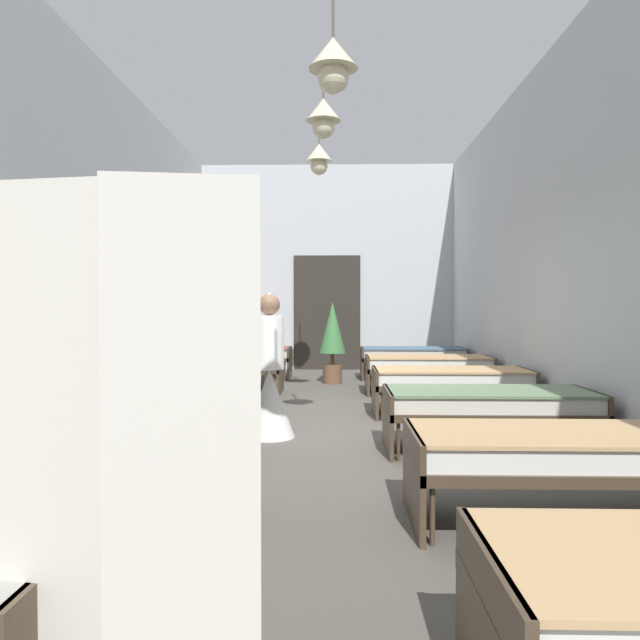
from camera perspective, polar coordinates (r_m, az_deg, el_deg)
ground_plane at (r=6.60m, az=-0.13°, el=-10.85°), size 5.90×12.95×0.10m
room_shell at (r=7.69m, az=0.13°, el=7.48°), size 5.70×12.55×4.31m
bed_left_row_1 at (r=4.21m, az=-24.04°, el=-11.23°), size 1.90×0.84×0.57m
bed_right_row_1 at (r=4.07m, az=22.26°, el=-11.65°), size 1.90×0.84×0.57m
bed_left_row_2 at (r=5.89m, az=-16.28°, el=-7.57°), size 1.90×0.84×0.57m
bed_right_row_2 at (r=5.78m, az=15.78°, el=-7.73°), size 1.90×0.84×0.57m
bed_left_row_3 at (r=7.63m, az=-12.07°, el=-5.50°), size 1.90×0.84×0.57m
bed_right_row_3 at (r=7.55m, az=12.35°, el=-5.57°), size 1.90×0.84×0.57m
bed_left_row_4 at (r=9.40m, az=-9.45°, el=-4.19°), size 1.90×0.84×0.57m
bed_right_row_4 at (r=9.34m, az=10.24°, el=-4.23°), size 1.90×0.84×0.57m
bed_left_row_5 at (r=11.19m, az=-7.67°, el=-3.29°), size 1.90×0.84×0.57m
bed_right_row_5 at (r=11.14m, az=8.81°, el=-3.31°), size 1.90×0.84×0.57m
nurse_near_aisle at (r=6.19m, az=-4.83°, el=-6.24°), size 0.52×0.52×1.49m
patient_seated_primary at (r=7.53m, az=-9.47°, el=-2.29°), size 0.44×0.44×0.80m
patient_seated_secondary at (r=5.79m, az=-12.83°, el=-3.41°), size 0.44×0.44×0.80m
potted_plant at (r=10.33m, az=1.20°, el=-1.45°), size 0.45×0.45×1.41m
privacy_screen at (r=1.88m, az=-25.71°, el=-14.23°), size 1.25×0.21×1.70m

